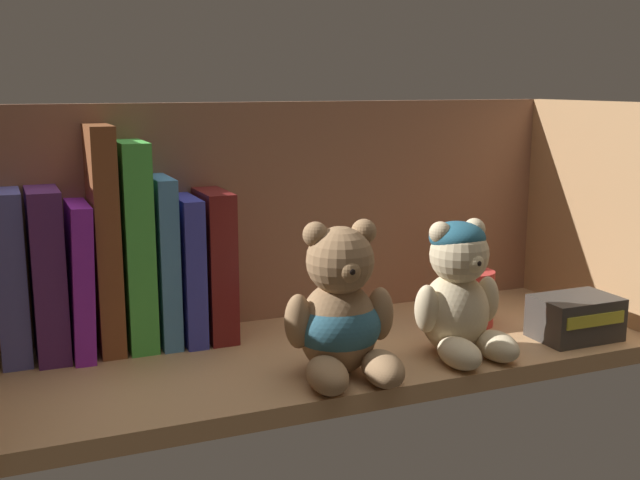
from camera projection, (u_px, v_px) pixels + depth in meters
shelf_board at (334, 356)px, 87.60cm from camera, size 71.76×26.24×2.00cm
shelf_back_panel at (290, 219)px, 97.32cm from camera, size 74.16×1.20×28.93cm
shelf_side_panel_right at (598, 217)px, 98.88cm from camera, size 1.60×28.64×28.93cm
book_0 at (10, 275)px, 82.60cm from camera, size 3.02×9.13×18.31cm
book_1 at (47, 272)px, 83.98cm from camera, size 3.32×10.72×18.36cm
book_2 at (78, 276)px, 85.36cm from camera, size 2.66×12.24×16.76cm
book_3 at (103, 238)px, 85.64cm from camera, size 2.60×10.32×24.84cm
book_4 at (133, 244)px, 87.07cm from camera, size 3.05×10.51×23.01cm
book_5 at (161, 259)px, 88.63cm from camera, size 2.13×10.74×19.03cm
book_6 at (185, 267)px, 89.89cm from camera, size 2.29×11.51×16.67cm
book_7 at (212, 262)px, 91.05cm from camera, size 3.14×11.41×17.18cm
teddy_bear_larger at (340, 316)px, 78.15cm from camera, size 11.67×12.28×15.87cm
teddy_bear_smaller at (459, 292)px, 84.06cm from camera, size 10.88×11.10×14.83cm
pillar_candle at (471, 298)px, 95.22cm from camera, size 5.54×5.54×6.76cm
small_product_box at (575, 318)px, 90.24cm from camera, size 9.44×6.69×4.96cm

